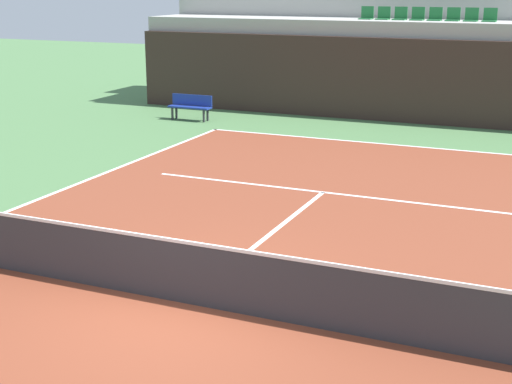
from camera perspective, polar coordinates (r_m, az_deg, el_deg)
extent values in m
plane|color=#477042|center=(10.94, -5.61, -8.55)|extent=(80.00, 80.00, 0.00)
cube|color=brown|center=(10.94, -5.61, -8.52)|extent=(11.00, 24.00, 0.01)
cube|color=white|center=(21.67, 9.86, 3.68)|extent=(11.00, 0.10, 0.00)
cube|color=white|center=(16.48, 5.20, -0.02)|extent=(8.26, 0.10, 0.00)
cube|color=white|center=(13.61, 0.92, -3.41)|extent=(0.10, 6.40, 0.00)
cube|color=#33231E|center=(25.02, 12.08, 8.35)|extent=(20.27, 0.30, 2.75)
cube|color=#9E9E99|center=(26.31, 12.73, 9.23)|extent=(20.27, 2.40, 3.26)
cube|color=#9E9E99|center=(28.61, 13.74, 10.71)|extent=(20.27, 2.40, 4.29)
cube|color=#1E6633|center=(26.64, 8.47, 13.09)|extent=(0.44, 0.44, 0.04)
cube|color=#1E6633|center=(26.83, 8.61, 13.57)|extent=(0.44, 0.04, 0.40)
cube|color=#1E6633|center=(26.49, 9.74, 13.02)|extent=(0.44, 0.44, 0.04)
cube|color=#1E6633|center=(26.68, 9.87, 13.51)|extent=(0.44, 0.04, 0.40)
cube|color=#1E6633|center=(26.36, 11.01, 12.95)|extent=(0.44, 0.44, 0.04)
cube|color=#1E6633|center=(26.54, 11.14, 13.43)|extent=(0.44, 0.04, 0.40)
cube|color=#1E6633|center=(26.23, 12.30, 12.86)|extent=(0.44, 0.44, 0.04)
cube|color=#1E6633|center=(26.42, 12.42, 13.35)|extent=(0.44, 0.04, 0.40)
cube|color=#1E6633|center=(26.12, 13.60, 12.77)|extent=(0.44, 0.44, 0.04)
cube|color=#1E6633|center=(26.31, 13.71, 13.27)|extent=(0.44, 0.04, 0.40)
cube|color=#1E6633|center=(26.03, 14.91, 12.68)|extent=(0.44, 0.44, 0.04)
cube|color=#1E6633|center=(26.21, 15.02, 13.17)|extent=(0.44, 0.04, 0.40)
cube|color=#1E6633|center=(25.94, 16.23, 12.57)|extent=(0.44, 0.44, 0.04)
cube|color=#1E6633|center=(26.13, 16.33, 13.07)|extent=(0.44, 0.04, 0.40)
cube|color=#1E6633|center=(25.87, 17.55, 12.46)|extent=(0.44, 0.44, 0.04)
cube|color=#1E6633|center=(26.06, 17.65, 12.96)|extent=(0.44, 0.04, 0.40)
cube|color=#333338|center=(10.75, -5.67, -6.27)|extent=(10.90, 0.02, 0.92)
cube|color=white|center=(10.58, -5.75, -3.83)|extent=(10.90, 0.04, 0.05)
cube|color=navy|center=(25.15, -5.14, 6.54)|extent=(1.50, 0.40, 0.05)
cube|color=navy|center=(25.27, -4.95, 7.10)|extent=(1.50, 0.04, 0.36)
cube|color=#2D2D33|center=(25.36, -6.47, 6.04)|extent=(0.06, 0.06, 0.42)
cube|color=#2D2D33|center=(24.79, -4.05, 5.88)|extent=(0.06, 0.06, 0.42)
cube|color=#2D2D33|center=(25.60, -6.16, 6.14)|extent=(0.06, 0.06, 0.42)
cube|color=#2D2D33|center=(25.04, -3.76, 5.98)|extent=(0.06, 0.06, 0.42)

